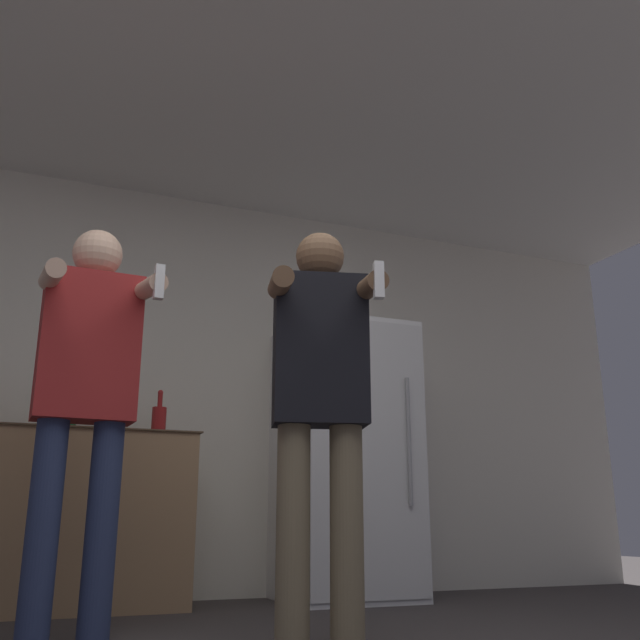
{
  "coord_description": "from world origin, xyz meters",
  "views": [
    {
      "loc": [
        -0.77,
        -1.66,
        0.44
      ],
      "look_at": [
        0.27,
        0.92,
        1.24
      ],
      "focal_mm": 40.0,
      "sensor_mm": 36.0,
      "label": 1
    }
  ],
  "objects_px": {
    "refrigerator": "(345,458)",
    "bottle_green_wine": "(72,408)",
    "bottle_dark_rum": "(108,416)",
    "person_man_side": "(86,383)",
    "person_woman_foreground": "(320,392)",
    "bottle_short_whiskey": "(159,420)"
  },
  "relations": [
    {
      "from": "refrigerator",
      "to": "bottle_short_whiskey",
      "type": "distance_m",
      "value": 1.16
    },
    {
      "from": "refrigerator",
      "to": "person_man_side",
      "type": "height_order",
      "value": "person_man_side"
    },
    {
      "from": "refrigerator",
      "to": "bottle_green_wine",
      "type": "height_order",
      "value": "refrigerator"
    },
    {
      "from": "bottle_dark_rum",
      "to": "person_woman_foreground",
      "type": "bearing_deg",
      "value": -67.51
    },
    {
      "from": "bottle_short_whiskey",
      "to": "bottle_green_wine",
      "type": "relative_size",
      "value": 0.76
    },
    {
      "from": "bottle_dark_rum",
      "to": "bottle_short_whiskey",
      "type": "relative_size",
      "value": 0.96
    },
    {
      "from": "bottle_green_wine",
      "to": "person_woman_foreground",
      "type": "xyz_separation_m",
      "value": [
        0.85,
        -1.57,
        -0.11
      ]
    },
    {
      "from": "refrigerator",
      "to": "bottle_short_whiskey",
      "type": "height_order",
      "value": "refrigerator"
    },
    {
      "from": "bottle_dark_rum",
      "to": "person_man_side",
      "type": "xyz_separation_m",
      "value": [
        -0.2,
        -1.06,
        -0.02
      ]
    },
    {
      "from": "bottle_dark_rum",
      "to": "person_man_side",
      "type": "distance_m",
      "value": 1.08
    },
    {
      "from": "refrigerator",
      "to": "bottle_green_wine",
      "type": "relative_size",
      "value": 4.69
    },
    {
      "from": "bottle_green_wine",
      "to": "person_man_side",
      "type": "relative_size",
      "value": 0.21
    },
    {
      "from": "bottle_green_wine",
      "to": "refrigerator",
      "type": "bearing_deg",
      "value": -2.61
    },
    {
      "from": "refrigerator",
      "to": "person_woman_foreground",
      "type": "bearing_deg",
      "value": -117.28
    },
    {
      "from": "person_woman_foreground",
      "to": "person_man_side",
      "type": "height_order",
      "value": "person_man_side"
    },
    {
      "from": "bottle_dark_rum",
      "to": "person_man_side",
      "type": "height_order",
      "value": "person_man_side"
    },
    {
      "from": "bottle_dark_rum",
      "to": "bottle_green_wine",
      "type": "distance_m",
      "value": 0.2
    },
    {
      "from": "refrigerator",
      "to": "bottle_green_wine",
      "type": "bearing_deg",
      "value": 177.39
    },
    {
      "from": "bottle_green_wine",
      "to": "person_woman_foreground",
      "type": "bearing_deg",
      "value": -61.73
    },
    {
      "from": "refrigerator",
      "to": "bottle_short_whiskey",
      "type": "xyz_separation_m",
      "value": [
        -1.14,
        0.07,
        0.19
      ]
    },
    {
      "from": "refrigerator",
      "to": "person_man_side",
      "type": "relative_size",
      "value": 0.97
    },
    {
      "from": "bottle_green_wine",
      "to": "person_woman_foreground",
      "type": "height_order",
      "value": "person_woman_foreground"
    }
  ]
}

